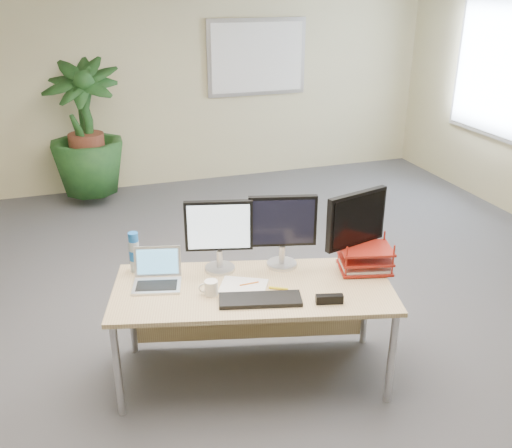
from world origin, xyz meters
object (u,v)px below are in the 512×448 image
object	(u,v)px
laptop	(157,275)
floor_plant	(87,142)
desk	(252,298)
monitor_right	(283,227)
monitor_left	(219,231)

from	to	relation	value
laptop	floor_plant	bearing A→B (deg)	94.27
desk	floor_plant	world-z (taller)	floor_plant
floor_plant	monitor_right	distance (m)	3.61
monitor_left	floor_plant	bearing A→B (deg)	101.40
floor_plant	desk	bearing A→B (deg)	-76.75
monitor_left	monitor_right	bearing A→B (deg)	-9.92
monitor_right	laptop	xyz separation A→B (m)	(-0.84, 0.03, -0.23)
monitor_right	floor_plant	bearing A→B (deg)	107.63
desk	monitor_left	world-z (taller)	monitor_left
desk	laptop	world-z (taller)	laptop
floor_plant	monitor_left	world-z (taller)	floor_plant
monitor_right	monitor_left	bearing A→B (deg)	170.08
floor_plant	monitor_right	xyz separation A→B (m)	(1.09, -3.44, 0.21)
desk	monitor_right	distance (m)	0.51
monitor_right	laptop	distance (m)	0.87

